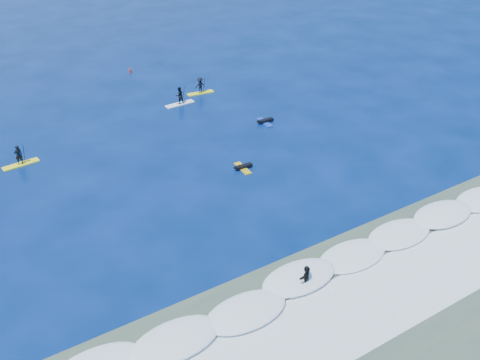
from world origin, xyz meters
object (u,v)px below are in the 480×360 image
sup_paddler_center (179,97)px  prone_paddler_near (243,167)px  marker_buoy (130,70)px  sup_paddler_left (19,158)px  sup_paddler_right (200,86)px  wave_surfer (306,277)px  prone_paddler_far (265,121)px

sup_paddler_center → prone_paddler_near: (-1.47, -13.85, -0.63)m
prone_paddler_near → marker_buoy: size_ratio=3.33×
sup_paddler_left → sup_paddler_right: bearing=10.6°
wave_surfer → marker_buoy: size_ratio=3.09×
prone_paddler_near → marker_buoy: (0.75, 24.81, 0.12)m
prone_paddler_far → marker_buoy: (-5.39, 18.83, 0.11)m
sup_paddler_center → sup_paddler_right: 3.37m
sup_paddler_center → wave_surfer: bearing=-104.4°
sup_paddler_right → wave_surfer: bearing=-100.4°
sup_paddler_left → wave_surfer: size_ratio=1.52×
sup_paddler_left → marker_buoy: (15.23, 15.05, -0.35)m
sup_paddler_center → sup_paddler_right: sup_paddler_center is taller
prone_paddler_near → prone_paddler_far: prone_paddler_far is taller
sup_paddler_center → prone_paddler_far: bearing=-62.1°
sup_paddler_left → prone_paddler_far: size_ratio=1.32×
sup_paddler_left → prone_paddler_near: 17.47m
sup_paddler_left → wave_surfer: 25.10m
prone_paddler_near → prone_paddler_far: size_ratio=0.94×
sup_paddler_center → wave_surfer: size_ratio=1.58×
sup_paddler_right → prone_paddler_near: size_ratio=1.39×
sup_paddler_right → marker_buoy: 10.28m
prone_paddler_far → prone_paddler_near: bearing=137.7°
sup_paddler_right → prone_paddler_far: sup_paddler_right is taller
marker_buoy → sup_paddler_center: bearing=-86.3°
sup_paddler_left → sup_paddler_right: sup_paddler_left is taller
prone_paddler_near → sup_paddler_right: bearing=-12.6°
sup_paddler_left → wave_surfer: sup_paddler_left is taller
sup_paddler_right → marker_buoy: bearing=118.0°
sup_paddler_center → prone_paddler_near: bearing=-98.8°
prone_paddler_near → marker_buoy: bearing=2.1°
sup_paddler_center → prone_paddler_far: sup_paddler_center is taller
prone_paddler_far → wave_surfer: wave_surfer is taller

